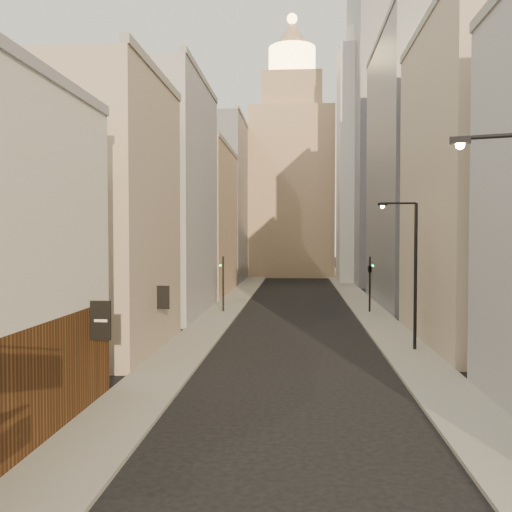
% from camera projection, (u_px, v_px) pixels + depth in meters
% --- Properties ---
extents(sidewalk_left, '(3.00, 140.00, 0.15)m').
position_uv_depth(sidewalk_left, '(237.00, 297.00, 62.44)').
color(sidewalk_left, gray).
rests_on(sidewalk_left, ground).
extents(sidewalk_right, '(3.00, 140.00, 0.15)m').
position_uv_depth(sidewalk_right, '(357.00, 298.00, 61.48)').
color(sidewalk_right, gray).
rests_on(sidewalk_right, ground).
extents(left_bldg_beige, '(8.00, 12.00, 16.00)m').
position_uv_depth(left_bldg_beige, '(92.00, 216.00, 33.67)').
color(left_bldg_beige, tan).
rests_on(left_bldg_beige, ground).
extents(left_bldg_grey, '(8.00, 16.00, 20.00)m').
position_uv_depth(left_bldg_grey, '(158.00, 199.00, 49.54)').
color(left_bldg_grey, gray).
rests_on(left_bldg_grey, ground).
extents(left_bldg_tan, '(8.00, 18.00, 17.00)m').
position_uv_depth(left_bldg_tan, '(196.00, 222.00, 67.54)').
color(left_bldg_tan, '#A28263').
rests_on(left_bldg_tan, ground).
extents(left_bldg_wingrid, '(8.00, 20.00, 24.00)m').
position_uv_depth(left_bldg_wingrid, '(219.00, 202.00, 87.35)').
color(left_bldg_wingrid, gray).
rests_on(left_bldg_wingrid, ground).
extents(right_bldg_beige, '(8.00, 16.00, 20.00)m').
position_uv_depth(right_bldg_beige, '(487.00, 185.00, 35.81)').
color(right_bldg_beige, tan).
rests_on(right_bldg_beige, ground).
extents(right_bldg_wingrid, '(8.00, 20.00, 26.00)m').
position_uv_depth(right_bldg_wingrid, '(420.00, 173.00, 55.64)').
color(right_bldg_wingrid, gray).
rests_on(right_bldg_wingrid, ground).
extents(highrise, '(21.00, 23.00, 51.20)m').
position_uv_depth(highrise, '(422.00, 106.00, 82.66)').
color(highrise, gray).
rests_on(highrise, ground).
extents(clock_tower, '(14.00, 14.00, 44.90)m').
position_uv_depth(clock_tower, '(292.00, 173.00, 98.30)').
color(clock_tower, '#A28263').
rests_on(clock_tower, ground).
extents(white_tower, '(8.00, 8.00, 41.50)m').
position_uv_depth(white_tower, '(366.00, 156.00, 83.50)').
color(white_tower, silver).
rests_on(white_tower, ground).
extents(streetlamp_mid, '(2.30, 0.23, 8.77)m').
position_uv_depth(streetlamp_mid, '(412.00, 267.00, 33.30)').
color(streetlamp_mid, black).
rests_on(streetlamp_mid, ground).
extents(traffic_light_left, '(0.54, 0.41, 5.00)m').
position_uv_depth(traffic_light_left, '(223.00, 275.00, 50.29)').
color(traffic_light_left, black).
rests_on(traffic_light_left, ground).
extents(traffic_light_right, '(0.70, 0.70, 5.00)m').
position_uv_depth(traffic_light_right, '(370.00, 271.00, 49.92)').
color(traffic_light_right, black).
rests_on(traffic_light_right, ground).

